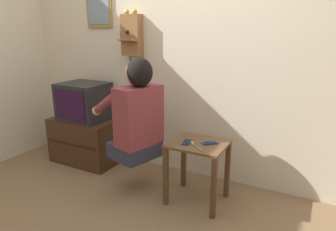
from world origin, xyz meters
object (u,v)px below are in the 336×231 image
at_px(wall_phone_antique, 132,35).
at_px(toothbrush, 196,146).
at_px(framed_picture, 99,4).
at_px(cell_phone_spare, 210,143).
at_px(cell_phone_held, 187,142).
at_px(person, 137,113).
at_px(television, 84,102).

xyz_separation_m(wall_phone_antique, toothbrush, (0.96, -0.53, -0.86)).
relative_size(wall_phone_antique, framed_picture, 1.72).
distance_m(wall_phone_antique, framed_picture, 0.55).
height_order(framed_picture, cell_phone_spare, framed_picture).
bearing_deg(wall_phone_antique, cell_phone_spare, -21.48).
relative_size(wall_phone_antique, cell_phone_held, 6.32).
height_order(framed_picture, toothbrush, framed_picture).
distance_m(wall_phone_antique, toothbrush, 1.40).
distance_m(person, toothbrush, 0.61).
distance_m(person, framed_picture, 1.40).
distance_m(television, framed_picture, 1.07).
xyz_separation_m(television, framed_picture, (0.04, 0.29, 1.03)).
bearing_deg(framed_picture, cell_phone_spare, -16.91).
bearing_deg(cell_phone_held, toothbrush, -35.69).
height_order(wall_phone_antique, toothbrush, wall_phone_antique).
bearing_deg(cell_phone_held, wall_phone_antique, 141.39).
height_order(wall_phone_antique, cell_phone_spare, wall_phone_antique).
bearing_deg(wall_phone_antique, cell_phone_held, -29.34).
xyz_separation_m(framed_picture, toothbrush, (1.41, -0.58, -1.18)).
relative_size(person, wall_phone_antique, 1.10).
xyz_separation_m(television, cell_phone_spare, (1.52, -0.16, -0.15)).
xyz_separation_m(wall_phone_antique, framed_picture, (-0.45, 0.04, 0.32)).
bearing_deg(television, toothbrush, -11.01).
bearing_deg(toothbrush, cell_phone_spare, 8.26).
relative_size(person, cell_phone_spare, 6.99).
distance_m(framed_picture, toothbrush, 1.93).
bearing_deg(cell_phone_spare, toothbrush, -72.90).
bearing_deg(framed_picture, toothbrush, -22.28).
distance_m(cell_phone_held, cell_phone_spare, 0.19).
distance_m(wall_phone_antique, cell_phone_spare, 1.41).
height_order(television, toothbrush, television).
relative_size(person, cell_phone_held, 6.93).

